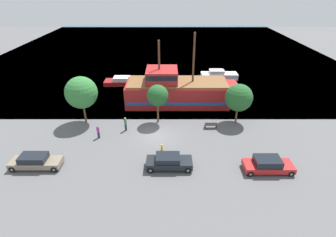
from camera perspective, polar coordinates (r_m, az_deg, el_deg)
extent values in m
plane|color=#5B5B5E|center=(31.48, -2.46, -3.64)|extent=(160.00, 160.00, 0.00)
plane|color=#33566B|center=(72.66, -1.11, 14.93)|extent=(80.00, 80.00, 0.00)
cube|color=#A31E1E|center=(39.07, 1.99, 5.57)|extent=(14.89, 5.67, 3.18)
cube|color=#234C93|center=(39.25, 1.98, 4.93)|extent=(14.59, 5.75, 0.45)
cube|color=#A31E1E|center=(39.98, 13.67, 6.05)|extent=(1.40, 3.12, 2.23)
cube|color=brown|center=(38.44, 2.03, 7.93)|extent=(14.30, 5.22, 0.25)
cube|color=#A31E1E|center=(38.08, -1.35, 9.40)|extent=(4.47, 4.54, 1.83)
cube|color=black|center=(37.99, -1.35, 9.80)|extent=(4.24, 4.60, 0.66)
cylinder|color=#4C331E|center=(37.51, 5.63, 13.02)|extent=(0.28, 0.28, 6.89)
cylinder|color=#4C331E|center=(37.50, -1.97, 12.31)|extent=(0.28, 0.28, 5.85)
cube|color=maroon|center=(47.37, -9.28, 7.77)|extent=(7.25, 2.47, 0.75)
cube|color=silver|center=(47.23, -10.00, 8.53)|extent=(2.90, 1.93, 0.63)
cube|color=black|center=(47.09, -8.95, 8.56)|extent=(0.12, 1.73, 0.50)
cube|color=silver|center=(50.47, 11.04, 9.08)|extent=(6.68, 2.34, 1.07)
cube|color=silver|center=(50.11, 10.56, 10.01)|extent=(2.67, 1.83, 0.62)
cube|color=black|center=(50.26, 11.47, 9.98)|extent=(0.12, 1.64, 0.50)
cube|color=black|center=(26.11, 0.26, -9.61)|extent=(4.52, 1.80, 0.67)
cube|color=black|center=(25.75, -0.04, -8.57)|extent=(2.35, 1.62, 0.52)
cylinder|color=black|center=(25.70, 4.35, -11.14)|extent=(0.66, 0.22, 0.66)
cylinder|color=gray|center=(25.70, 4.35, -11.14)|extent=(0.25, 0.25, 0.25)
cylinder|color=black|center=(26.97, 4.12, -8.95)|extent=(0.66, 0.22, 0.66)
cylinder|color=gray|center=(26.97, 4.12, -8.95)|extent=(0.25, 0.25, 0.25)
cylinder|color=black|center=(25.68, -3.83, -11.14)|extent=(0.66, 0.22, 0.66)
cylinder|color=gray|center=(25.68, -3.83, -11.14)|extent=(0.25, 0.25, 0.25)
cylinder|color=black|center=(26.95, -3.62, -8.96)|extent=(0.66, 0.22, 0.66)
cylinder|color=gray|center=(26.95, -3.62, -8.96)|extent=(0.25, 0.25, 0.25)
cube|color=#B21E1E|center=(27.56, 20.94, -9.66)|extent=(4.71, 1.90, 0.57)
cube|color=black|center=(27.16, 20.88, -8.66)|extent=(2.45, 1.71, 0.64)
cylinder|color=black|center=(27.81, 25.21, -10.81)|extent=(0.62, 0.22, 0.62)
cylinder|color=gray|center=(27.81, 25.21, -10.81)|extent=(0.23, 0.25, 0.23)
cylinder|color=black|center=(29.03, 23.92, -8.73)|extent=(0.62, 0.22, 0.62)
cylinder|color=gray|center=(29.03, 23.92, -8.73)|extent=(0.23, 0.25, 0.23)
cylinder|color=black|center=(26.43, 17.48, -11.38)|extent=(0.62, 0.22, 0.62)
cylinder|color=gray|center=(26.43, 17.48, -11.38)|extent=(0.23, 0.25, 0.23)
cylinder|color=black|center=(27.71, 16.53, -9.15)|extent=(0.62, 0.22, 0.62)
cylinder|color=gray|center=(27.71, 16.53, -9.15)|extent=(0.23, 0.25, 0.23)
cube|color=#7F705B|center=(29.28, -26.77, -8.57)|extent=(4.94, 1.72, 0.58)
cube|color=black|center=(29.03, -27.27, -7.61)|extent=(2.57, 1.55, 0.58)
cylinder|color=black|center=(28.00, -23.54, -10.10)|extent=(0.63, 0.22, 0.63)
cylinder|color=gray|center=(28.00, -23.54, -10.10)|extent=(0.24, 0.25, 0.24)
cylinder|color=black|center=(29.12, -22.46, -8.26)|extent=(0.63, 0.22, 0.63)
cylinder|color=gray|center=(29.12, -22.46, -8.26)|extent=(0.24, 0.25, 0.24)
cylinder|color=black|center=(29.82, -30.80, -9.48)|extent=(0.63, 0.22, 0.63)
cylinder|color=gray|center=(29.82, -30.80, -9.48)|extent=(0.24, 0.25, 0.24)
cylinder|color=black|center=(30.88, -29.50, -7.79)|extent=(0.63, 0.22, 0.63)
cylinder|color=gray|center=(30.88, -29.50, -7.79)|extent=(0.24, 0.25, 0.24)
cylinder|color=yellow|center=(28.69, -1.35, -6.45)|extent=(0.22, 0.22, 0.56)
sphere|color=yellow|center=(28.49, -1.36, -5.85)|extent=(0.25, 0.25, 0.25)
cylinder|color=yellow|center=(28.68, -1.67, -6.40)|extent=(0.10, 0.09, 0.09)
cylinder|color=yellow|center=(28.67, -1.03, -6.40)|extent=(0.10, 0.09, 0.09)
cube|color=#4C4742|center=(33.19, 9.27, -1.36)|extent=(1.53, 0.45, 0.05)
cube|color=#4C4742|center=(32.92, 9.35, -1.19)|extent=(1.53, 0.06, 0.40)
cube|color=#2D2D2D|center=(33.20, 8.04, -1.71)|extent=(0.12, 0.36, 0.40)
cube|color=#2D2D2D|center=(33.42, 10.43, -1.69)|extent=(0.12, 0.36, 0.40)
cylinder|color=#232838|center=(31.82, -14.86, -3.47)|extent=(0.27, 0.27, 0.78)
cylinder|color=#99338C|center=(31.47, -15.01, -2.40)|extent=(0.32, 0.32, 0.60)
sphere|color=#8C664C|center=(31.27, -15.10, -1.76)|extent=(0.21, 0.21, 0.21)
cylinder|color=#232838|center=(32.62, -9.18, -1.89)|extent=(0.27, 0.27, 0.88)
cylinder|color=#337F4C|center=(32.24, -9.28, -0.69)|extent=(0.32, 0.32, 0.68)
sphere|color=tan|center=(32.02, -9.34, 0.02)|extent=(0.24, 0.24, 0.24)
cylinder|color=brown|center=(35.35, -17.66, 1.01)|extent=(0.24, 0.24, 2.46)
sphere|color=#337A38|center=(34.19, -18.36, 5.38)|extent=(3.99, 3.99, 3.99)
cylinder|color=brown|center=(33.77, -2.21, 1.22)|extent=(0.24, 0.24, 2.58)
sphere|color=#235B28|center=(32.74, -2.29, 5.03)|extent=(2.71, 2.71, 2.71)
cylinder|color=brown|center=(34.93, 14.64, 0.69)|extent=(0.24, 0.24, 2.00)
sphere|color=#235B28|center=(33.91, 15.14, 4.40)|extent=(3.45, 3.45, 3.45)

